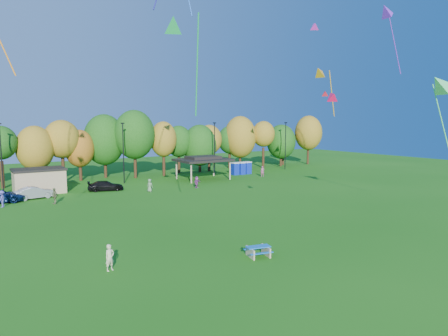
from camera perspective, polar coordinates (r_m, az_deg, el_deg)
ground at (r=26.92m, az=10.86°, el=-13.72°), size 160.00×160.00×0.00m
tree_line at (r=65.85m, az=-18.25°, el=3.42°), size 93.57×10.55×11.15m
lamp_posts at (r=61.50m, az=-14.18°, el=2.39°), size 64.50×0.25×9.09m
utility_building at (r=57.17m, az=-24.90°, el=-1.64°), size 6.30×4.30×3.25m
pavilion at (r=63.82m, az=-3.01°, el=1.23°), size 8.20×6.20×3.77m
porta_potties at (r=70.13m, az=2.49°, el=-0.01°), size 3.75×1.24×2.18m
picnic_table at (r=28.34m, az=4.91°, el=-11.66°), size 1.94×1.72×0.72m
kite_flyer at (r=26.58m, az=-16.00°, el=-12.20°), size 0.71×0.57×1.70m
car_b at (r=53.30m, az=-25.42°, el=-3.21°), size 4.69×2.25×1.48m
car_d at (r=56.01m, az=-16.56°, el=-2.45°), size 4.95×2.92×1.35m
far_person_0 at (r=49.75m, az=-29.16°, el=-3.88°), size 1.19×1.37×1.84m
far_person_2 at (r=67.31m, az=5.53°, el=-0.50°), size 0.77×0.64×1.80m
far_person_3 at (r=49.07m, az=-23.06°, el=-3.70°), size 0.67×1.15×1.84m
far_person_4 at (r=53.65m, az=-10.57°, el=-2.47°), size 0.90×1.01×1.74m
far_person_5 at (r=56.01m, az=-3.92°, el=-2.04°), size 1.54×1.17×1.62m
kite_0 at (r=30.83m, az=15.13°, el=9.92°), size 1.42×1.52×1.24m
kite_4 at (r=56.16m, az=22.19°, el=20.02°), size 5.07×2.04×8.54m
kite_5 at (r=49.20m, az=12.78°, el=19.24°), size 1.80×1.89×1.52m
kite_6 at (r=43.93m, az=13.51°, el=13.15°), size 3.27×1.74×5.45m
kite_7 at (r=40.86m, az=28.48°, el=10.44°), size 4.67×2.67×7.73m
kite_9 at (r=59.45m, az=14.21°, el=10.36°), size 1.76×1.80×1.46m
kite_12 at (r=29.94m, az=-7.19°, el=19.65°), size 2.38×4.23×7.40m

